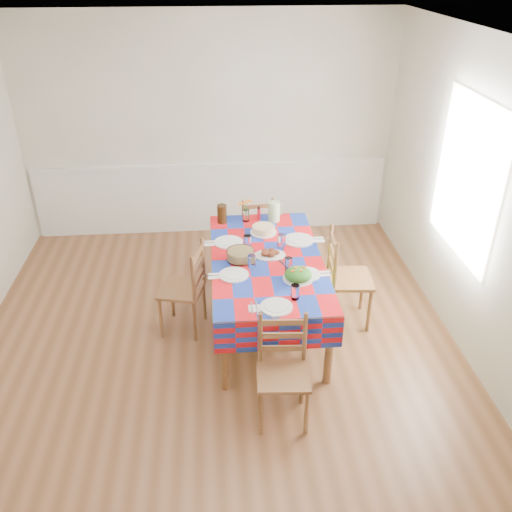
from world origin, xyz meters
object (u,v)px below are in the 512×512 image
at_px(chair_near, 283,372).
at_px(chair_far, 256,230).
at_px(chair_left, 186,289).
at_px(meat_platter, 270,254).
at_px(green_pitcher, 274,211).
at_px(tea_pitcher, 222,214).
at_px(dining_table, 267,266).
at_px(chair_right, 345,279).

height_order(chair_near, chair_far, chair_near).
height_order(chair_near, chair_left, chair_left).
relative_size(meat_platter, green_pitcher, 1.40).
xyz_separation_m(meat_platter, green_pitcher, (0.12, 0.75, 0.08)).
relative_size(tea_pitcher, chair_near, 0.22).
bearing_deg(dining_table, chair_right, 0.24).
xyz_separation_m(dining_table, meat_platter, (0.03, 0.04, 0.11)).
xyz_separation_m(chair_far, chair_left, (-0.77, -1.22, 0.03)).
relative_size(meat_platter, chair_near, 0.33).
xyz_separation_m(tea_pitcher, chair_near, (0.39, -2.00, -0.40)).
relative_size(meat_platter, chair_right, 0.30).
bearing_deg(meat_platter, chair_left, -176.23).
height_order(green_pitcher, chair_near, green_pitcher).
bearing_deg(chair_right, chair_far, 36.23).
xyz_separation_m(green_pitcher, chair_near, (-0.15, -2.00, -0.41)).
relative_size(chair_near, chair_left, 0.97).
bearing_deg(dining_table, meat_platter, 53.57).
bearing_deg(chair_left, chair_near, 47.23).
bearing_deg(dining_table, tea_pitcher, 116.24).
height_order(meat_platter, chair_left, chair_left).
bearing_deg(chair_right, green_pitcher, 41.85).
distance_m(meat_platter, chair_left, 0.86).
xyz_separation_m(green_pitcher, chair_left, (-0.92, -0.80, -0.40)).
bearing_deg(tea_pitcher, dining_table, -63.76).
bearing_deg(tea_pitcher, chair_right, -34.34).
relative_size(dining_table, chair_near, 2.14).
bearing_deg(green_pitcher, tea_pitcher, 179.75).
xyz_separation_m(chair_near, chair_left, (-0.77, 1.20, 0.01)).
bearing_deg(tea_pitcher, chair_far, 47.02).
relative_size(chair_near, chair_right, 0.92).
bearing_deg(chair_near, green_pitcher, 89.38).
bearing_deg(chair_right, chair_left, 94.58).
xyz_separation_m(tea_pitcher, chair_left, (-0.38, -0.80, -0.39)).
xyz_separation_m(green_pitcher, chair_far, (-0.15, 0.42, -0.43)).
distance_m(dining_table, chair_near, 1.23).
xyz_separation_m(dining_table, chair_near, (0.00, -1.21, -0.22)).
distance_m(chair_left, chair_right, 1.53).
relative_size(green_pitcher, chair_near, 0.24).
height_order(chair_far, chair_right, chair_right).
height_order(meat_platter, chair_near, chair_near).
relative_size(chair_far, chair_right, 0.88).
height_order(dining_table, tea_pitcher, tea_pitcher).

